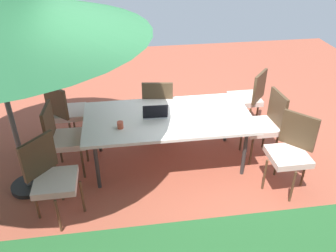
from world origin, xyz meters
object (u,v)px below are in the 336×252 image
at_px(chair_southeast, 66,110).
at_px(cup, 120,125).
at_px(chair_east, 63,136).
at_px(chair_northwest, 291,150).
at_px(chair_west, 265,122).
at_px(chair_southwest, 249,96).
at_px(dining_table, 168,119).
at_px(laptop, 155,114).
at_px(chair_south, 158,105).
at_px(chair_northeast, 51,176).

distance_m(chair_southeast, cup, 1.22).
bearing_deg(cup, chair_east, -16.35).
xyz_separation_m(chair_east, chair_northwest, (-2.79, 0.73, 0.00)).
distance_m(chair_west, chair_northwest, 0.67).
distance_m(chair_southwest, chair_northwest, 1.47).
relative_size(chair_southeast, cup, 11.14).
height_order(dining_table, laptop, laptop).
xyz_separation_m(laptop, cup, (0.46, 0.22, -0.00)).
bearing_deg(chair_west, chair_south, -120.70).
distance_m(laptop, cup, 0.51).
relative_size(chair_east, laptop, 2.97).
bearing_deg(chair_west, chair_southeast, -108.91).
height_order(chair_south, chair_east, same).
distance_m(chair_southwest, laptop, 1.75).
height_order(chair_east, chair_southeast, same).
distance_m(chair_southeast, chair_northwest, 3.15).
height_order(chair_southeast, chair_southwest, same).
xyz_separation_m(chair_east, chair_southeast, (0.02, -0.69, 0.00)).
distance_m(chair_east, cup, 0.81).
xyz_separation_m(chair_southwest, cup, (2.02, 0.97, 0.23)).
distance_m(chair_south, chair_northwest, 2.02).
bearing_deg(cup, chair_southwest, -154.45).
relative_size(chair_northeast, chair_west, 1.00).
xyz_separation_m(dining_table, chair_east, (1.38, -0.02, -0.14)).
relative_size(dining_table, chair_southwest, 2.24).
xyz_separation_m(chair_northeast, chair_east, (-0.04, -0.81, 0.00)).
xyz_separation_m(chair_south, chair_southeast, (1.35, -0.03, 0.00)).
height_order(chair_northeast, chair_southeast, same).
height_order(chair_west, chair_northwest, same).
bearing_deg(chair_west, chair_northeast, -78.47).
bearing_deg(chair_west, chair_southwest, 173.16).
bearing_deg(dining_table, chair_south, -85.54).
height_order(chair_southwest, laptop, chair_southwest).
height_order(chair_west, chair_southwest, same).
bearing_deg(chair_southeast, chair_northwest, -163.33).
relative_size(chair_east, chair_northwest, 1.00).
bearing_deg(chair_southwest, cup, -23.15).
bearing_deg(chair_east, dining_table, -86.51).
bearing_deg(laptop, chair_southwest, -152.06).
relative_size(chair_east, chair_southeast, 1.00).
bearing_deg(chair_northeast, chair_northwest, -46.89).
bearing_deg(chair_northeast, chair_southwest, -19.64).
relative_size(chair_west, chair_southeast, 1.00).
bearing_deg(cup, chair_northwest, 166.06).
bearing_deg(chair_northeast, cup, -12.01).
height_order(chair_south, chair_west, same).
bearing_deg(chair_south, chair_southwest, -168.65).
relative_size(chair_south, chair_west, 1.00).
height_order(chair_northeast, chair_west, same).
relative_size(chair_northeast, cup, 11.14).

